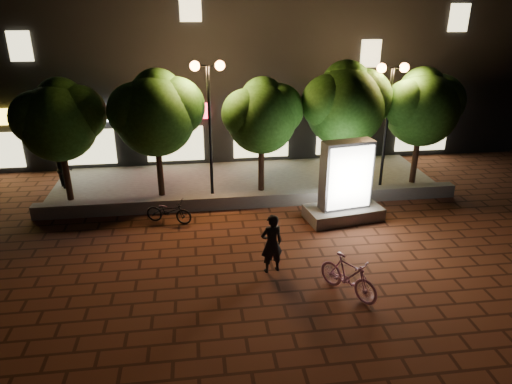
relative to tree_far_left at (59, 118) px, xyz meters
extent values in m
plane|color=#52291A|center=(6.95, -5.46, -3.29)|extent=(80.00, 80.00, 0.00)
cube|color=slate|center=(6.95, -1.46, -3.04)|extent=(16.00, 0.45, 0.50)
cube|color=slate|center=(6.95, 1.04, -3.25)|extent=(16.00, 5.00, 0.08)
cube|color=black|center=(6.95, 7.54, 1.71)|extent=(28.00, 8.00, 10.00)
cube|color=white|center=(-0.05, 3.48, -0.69)|extent=(3.20, 0.12, 0.70)
cube|color=beige|center=(-0.05, 3.48, -2.19)|extent=(2.60, 0.10, 1.60)
cube|color=red|center=(3.95, 3.48, -0.69)|extent=(3.20, 0.12, 0.70)
cube|color=beige|center=(3.95, 3.48, -2.19)|extent=(2.60, 0.10, 1.60)
cube|color=#3F9EDA|center=(7.95, 3.48, -0.69)|extent=(3.20, 0.12, 0.70)
cube|color=beige|center=(7.95, 3.48, -2.19)|extent=(2.60, 0.10, 1.60)
cube|color=orange|center=(11.95, 3.48, -0.69)|extent=(3.20, 0.12, 0.70)
cube|color=beige|center=(11.95, 3.48, -2.19)|extent=(2.60, 0.10, 1.60)
cube|color=beige|center=(15.95, 3.48, -0.69)|extent=(3.20, 0.12, 0.70)
cube|color=beige|center=(15.95, 3.48, -2.19)|extent=(2.60, 0.10, 1.60)
cube|color=beige|center=(-2.05, 3.48, 2.21)|extent=(0.90, 0.10, 1.20)
cube|color=beige|center=(4.95, 3.48, 3.71)|extent=(0.90, 0.10, 1.20)
cube|color=beige|center=(12.95, 3.48, 1.71)|extent=(0.90, 0.10, 1.20)
cube|color=beige|center=(16.95, 3.48, 3.21)|extent=(0.90, 0.10, 1.20)
cylinder|color=black|center=(-0.05, -0.06, -2.09)|extent=(0.24, 0.24, 2.25)
sphere|color=#29601C|center=(-0.05, -0.06, -0.19)|extent=(2.80, 2.80, 2.80)
sphere|color=#29601C|center=(0.65, 0.14, 0.11)|extent=(2.10, 2.10, 2.10)
sphere|color=#29601C|center=(-0.68, -0.21, 0.06)|extent=(1.96, 1.96, 1.96)
sphere|color=#29601C|center=(0.05, 0.29, 0.51)|extent=(1.82, 1.82, 1.82)
cylinder|color=black|center=(3.45, -0.06, -2.04)|extent=(0.24, 0.24, 2.34)
sphere|color=#29601C|center=(3.45, -0.06, -0.05)|extent=(3.00, 3.00, 3.00)
sphere|color=#29601C|center=(4.20, 0.14, 0.25)|extent=(2.25, 2.25, 2.25)
sphere|color=#29601C|center=(2.77, -0.21, 0.20)|extent=(2.10, 2.10, 2.10)
sphere|color=#29601C|center=(3.55, 0.29, 0.70)|extent=(1.95, 1.95, 1.95)
cylinder|color=black|center=(7.45, -0.06, -2.11)|extent=(0.24, 0.24, 2.21)
sphere|color=#29601C|center=(7.45, -0.06, -0.26)|extent=(2.70, 2.70, 2.70)
sphere|color=#29601C|center=(8.12, 0.14, 0.04)|extent=(2.03, 2.03, 2.02)
sphere|color=#29601C|center=(6.84, -0.21, -0.01)|extent=(1.89, 1.89, 1.89)
sphere|color=#29601C|center=(7.55, 0.29, 0.41)|extent=(1.76, 1.76, 1.76)
cylinder|color=black|center=(10.75, -0.06, -2.00)|extent=(0.24, 0.24, 2.43)
sphere|color=#29601C|center=(10.75, -0.06, 0.07)|extent=(3.10, 3.10, 3.10)
sphere|color=#29601C|center=(11.52, 0.14, 0.37)|extent=(2.33, 2.33, 2.33)
sphere|color=#29601C|center=(10.05, -0.21, 0.32)|extent=(2.17, 2.17, 2.17)
sphere|color=#29601C|center=(10.85, 0.29, 0.85)|extent=(2.01, 2.02, 2.02)
cylinder|color=black|center=(13.95, -0.06, -2.06)|extent=(0.24, 0.24, 2.29)
sphere|color=#29601C|center=(13.95, -0.06, -0.12)|extent=(2.90, 2.90, 2.90)
sphere|color=#29601C|center=(14.67, 0.14, 0.18)|extent=(2.18, 2.17, 2.17)
sphere|color=#29601C|center=(13.30, -0.21, 0.13)|extent=(2.03, 2.03, 2.03)
sphere|color=#29601C|center=(14.05, 0.29, 0.61)|extent=(1.89, 1.88, 1.88)
cylinder|color=black|center=(5.45, -0.26, -0.71)|extent=(0.12, 0.12, 5.00)
cylinder|color=black|center=(5.45, -0.26, 1.79)|extent=(0.90, 0.08, 0.08)
sphere|color=#FF883F|center=(5.00, -0.26, 1.79)|extent=(0.36, 0.36, 0.36)
sphere|color=#FF883F|center=(5.90, -0.26, 1.79)|extent=(0.36, 0.36, 0.36)
cylinder|color=black|center=(12.45, -0.26, -0.81)|extent=(0.12, 0.12, 4.80)
cylinder|color=black|center=(12.45, -0.26, 1.59)|extent=(0.90, 0.08, 0.08)
sphere|color=#FF883F|center=(12.00, -0.26, 1.59)|extent=(0.36, 0.36, 0.36)
sphere|color=#FF883F|center=(12.90, -0.26, 1.59)|extent=(0.36, 0.36, 0.36)
cube|color=slate|center=(10.01, -2.94, -3.07)|extent=(2.85, 1.76, 0.44)
cube|color=#4C4C51|center=(10.01, -2.94, -1.63)|extent=(1.85, 0.90, 2.44)
cube|color=white|center=(10.06, -3.26, -1.63)|extent=(1.60, 0.31, 2.22)
cube|color=white|center=(9.95, -2.63, -1.63)|extent=(1.60, 0.31, 2.22)
imported|color=#D386BB|center=(8.72, -7.43, -2.73)|extent=(1.48, 1.84, 1.12)
imported|color=black|center=(6.89, -6.04, -2.39)|extent=(0.74, 0.58, 1.80)
imported|color=black|center=(3.84, -2.46, -2.85)|extent=(1.77, 1.12, 0.88)
imported|color=black|center=(-0.55, 1.39, -2.45)|extent=(0.87, 0.94, 1.53)
camera|label=1|loc=(4.93, -17.47, 4.06)|focal=32.63mm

